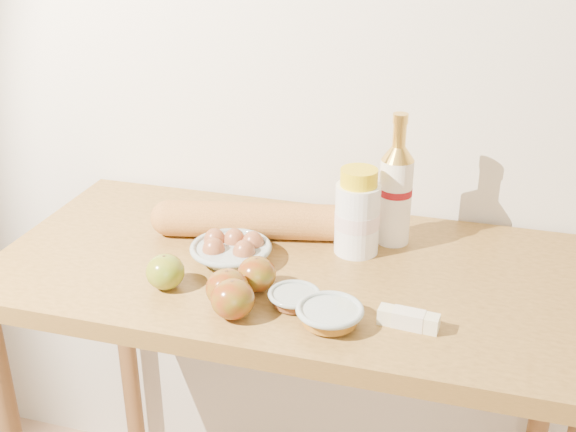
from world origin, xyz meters
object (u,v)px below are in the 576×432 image
at_px(cream_bottle, 357,214).
at_px(egg_bowl, 231,250).
at_px(bourbon_bottle, 396,192).
at_px(table, 292,316).
at_px(baguette, 258,221).

height_order(cream_bottle, egg_bowl, cream_bottle).
bearing_deg(cream_bottle, bourbon_bottle, 21.74).
bearing_deg(table, egg_bowl, -169.86).
bearing_deg(cream_bottle, table, -164.58).
relative_size(egg_bowl, baguette, 0.38).
relative_size(table, egg_bowl, 6.58).
relative_size(cream_bottle, baguette, 0.39).
xyz_separation_m(table, cream_bottle, (0.11, 0.09, 0.21)).
xyz_separation_m(cream_bottle, baguette, (-0.22, 0.01, -0.05)).
distance_m(bourbon_bottle, cream_bottle, 0.10).
height_order(table, egg_bowl, egg_bowl).
distance_m(bourbon_bottle, egg_bowl, 0.36).
xyz_separation_m(egg_bowl, baguette, (0.02, 0.12, 0.02)).
height_order(bourbon_bottle, baguette, bourbon_bottle).
xyz_separation_m(table, bourbon_bottle, (0.18, 0.16, 0.24)).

